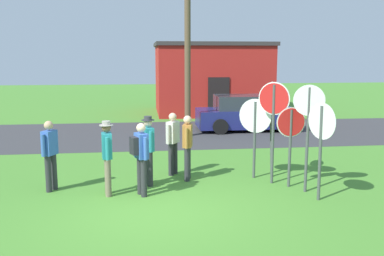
% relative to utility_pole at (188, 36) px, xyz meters
% --- Properties ---
extents(ground_plane, '(80.00, 80.00, 0.00)m').
position_rel_utility_pole_xyz_m(ground_plane, '(-1.64, -8.43, -3.94)').
color(ground_plane, '#47842D').
extents(street_asphalt, '(60.00, 6.40, 0.01)m').
position_rel_utility_pole_xyz_m(street_asphalt, '(-1.64, 0.57, -3.94)').
color(street_asphalt, '#38383A').
rests_on(street_asphalt, ground).
extents(building_background, '(6.26, 5.05, 3.88)m').
position_rel_utility_pole_xyz_m(building_background, '(2.09, 7.13, -2.00)').
color(building_background, '#B2231E').
rests_on(building_background, ground).
extents(utility_pole, '(1.80, 0.24, 7.53)m').
position_rel_utility_pole_xyz_m(utility_pole, '(0.00, 0.00, 0.00)').
color(utility_pole, brown).
rests_on(utility_pole, ground).
extents(parked_car_on_street, '(4.30, 2.02, 1.51)m').
position_rel_utility_pole_xyz_m(parked_car_on_street, '(2.64, 1.10, -3.25)').
color(parked_car_on_street, navy).
rests_on(parked_car_on_street, ground).
extents(stop_sign_center_cluster, '(0.18, 0.68, 2.53)m').
position_rel_utility_pole_xyz_m(stop_sign_center_cluster, '(1.56, -6.09, -2.24)').
color(stop_sign_center_cluster, '#474C4C').
rests_on(stop_sign_center_cluster, ground).
extents(stop_sign_nearest, '(0.71, 0.55, 2.10)m').
position_rel_utility_pole_xyz_m(stop_sign_nearest, '(1.11, -6.13, -2.51)').
color(stop_sign_nearest, '#474C4C').
rests_on(stop_sign_nearest, ground).
extents(stop_sign_leaning_right, '(0.73, 0.07, 1.98)m').
position_rel_utility_pole_xyz_m(stop_sign_leaning_right, '(1.76, -7.01, -2.60)').
color(stop_sign_leaning_right, '#474C4C').
rests_on(stop_sign_leaning_right, ground).
extents(stop_sign_rear_left, '(0.65, 0.53, 2.56)m').
position_rel_utility_pole_xyz_m(stop_sign_rear_left, '(1.42, -6.68, -2.17)').
color(stop_sign_rear_left, '#474C4C').
rests_on(stop_sign_rear_left, ground).
extents(stop_sign_low_front, '(0.32, 0.76, 2.19)m').
position_rel_utility_pole_xyz_m(stop_sign_low_front, '(2.08, -8.05, -2.44)').
color(stop_sign_low_front, '#474C4C').
rests_on(stop_sign_low_front, ground).
extents(stop_sign_far_back, '(0.67, 0.31, 2.54)m').
position_rel_utility_pole_xyz_m(stop_sign_far_back, '(2.03, -7.41, -2.22)').
color(stop_sign_far_back, '#474C4C').
rests_on(stop_sign_far_back, ground).
extents(person_in_teal, '(0.38, 0.49, 1.69)m').
position_rel_utility_pole_xyz_m(person_in_teal, '(-1.00, -5.58, -2.99)').
color(person_in_teal, '#2D2D33').
rests_on(person_in_teal, ground).
extents(person_with_sunhat, '(0.32, 0.56, 1.74)m').
position_rel_utility_pole_xyz_m(person_with_sunhat, '(-1.67, -6.48, -2.96)').
color(person_with_sunhat, '#2D2D33').
rests_on(person_with_sunhat, ground).
extents(person_in_dark_shirt, '(0.44, 0.53, 1.69)m').
position_rel_utility_pole_xyz_m(person_in_dark_shirt, '(-1.85, -7.27, -2.96)').
color(person_in_dark_shirt, '#2D2D33').
rests_on(person_in_dark_shirt, ground).
extents(person_in_blue, '(0.31, 0.57, 1.74)m').
position_rel_utility_pole_xyz_m(person_in_blue, '(-2.62, -7.15, -2.96)').
color(person_in_blue, '#7A6B56').
rests_on(person_in_blue, ground).
extents(person_on_left, '(0.35, 0.52, 1.69)m').
position_rel_utility_pole_xyz_m(person_on_left, '(-3.98, -6.65, -2.99)').
color(person_on_left, '#2D2D33').
rests_on(person_on_left, ground).
extents(person_near_signs, '(0.30, 0.56, 1.69)m').
position_rel_utility_pole_xyz_m(person_near_signs, '(-0.66, -6.14, -2.99)').
color(person_near_signs, '#2D2D33').
rests_on(person_near_signs, ground).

